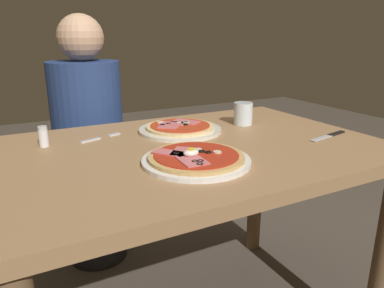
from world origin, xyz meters
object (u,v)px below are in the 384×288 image
(pizza_foreground, at_px, (196,159))
(fork, at_px, (97,138))
(diner_person, at_px, (90,152))
(water_glass_near, at_px, (243,115))
(dining_table, at_px, (192,178))
(salt_shaker, at_px, (43,137))
(knife, at_px, (330,135))
(pizza_across_left, at_px, (180,128))

(pizza_foreground, height_order, fork, pizza_foreground)
(diner_person, bearing_deg, water_glass_near, 134.52)
(dining_table, height_order, salt_shaker, salt_shaker)
(fork, height_order, diner_person, diner_person)
(knife, bearing_deg, pizza_across_left, 145.34)
(salt_shaker, bearing_deg, water_glass_near, -4.09)
(pizza_across_left, height_order, water_glass_near, water_glass_near)
(knife, bearing_deg, water_glass_near, 121.00)
(dining_table, distance_m, diner_person, 0.70)
(water_glass_near, height_order, salt_shaker, water_glass_near)
(pizza_across_left, relative_size, knife, 1.56)
(pizza_foreground, bearing_deg, diner_person, 98.67)
(dining_table, bearing_deg, knife, -15.48)
(water_glass_near, bearing_deg, pizza_across_left, 176.14)
(dining_table, distance_m, fork, 0.35)
(diner_person, bearing_deg, fork, 82.30)
(fork, height_order, salt_shaker, salt_shaker)
(pizza_across_left, height_order, fork, pizza_across_left)
(pizza_foreground, distance_m, water_glass_near, 0.49)
(pizza_across_left, xyz_separation_m, water_glass_near, (0.27, -0.02, 0.03))
(dining_table, relative_size, salt_shaker, 18.34)
(water_glass_near, xyz_separation_m, salt_shaker, (-0.74, 0.05, -0.01))
(knife, bearing_deg, diner_person, 130.23)
(dining_table, bearing_deg, diner_person, 106.28)
(dining_table, bearing_deg, pizza_across_left, 76.85)
(fork, bearing_deg, pizza_across_left, -7.41)
(diner_person, bearing_deg, pizza_across_left, 115.40)
(pizza_across_left, height_order, salt_shaker, salt_shaker)
(fork, bearing_deg, dining_table, -39.41)
(pizza_foreground, xyz_separation_m, water_glass_near, (0.38, 0.31, 0.03))
(pizza_across_left, bearing_deg, pizza_foreground, -108.52)
(salt_shaker, bearing_deg, dining_table, -25.80)
(pizza_across_left, bearing_deg, knife, -34.66)
(knife, xyz_separation_m, salt_shaker, (-0.91, 0.34, 0.03))
(pizza_across_left, distance_m, diner_person, 0.58)
(pizza_foreground, bearing_deg, knife, 2.23)
(pizza_foreground, height_order, diner_person, diner_person)
(water_glass_near, bearing_deg, diner_person, 134.52)
(salt_shaker, bearing_deg, knife, -20.51)
(knife, distance_m, salt_shaker, 0.97)
(dining_table, distance_m, knife, 0.51)
(fork, height_order, knife, knife)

